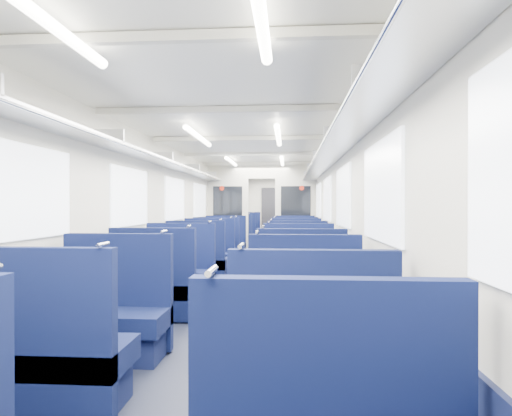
{
  "coord_description": "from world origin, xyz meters",
  "views": [
    {
      "loc": [
        0.69,
        -8.59,
        1.31
      ],
      "look_at": [
        -0.15,
        2.93,
        1.24
      ],
      "focal_mm": 31.17,
      "sensor_mm": 36.0,
      "label": 1
    }
  ],
  "objects": [
    {
      "name": "floor",
      "position": [
        0.0,
        0.0,
        0.0
      ],
      "size": [
        2.8,
        18.0,
        0.01
      ],
      "primitive_type": "cube",
      "color": "black",
      "rests_on": "ground"
    },
    {
      "name": "ceiling",
      "position": [
        0.0,
        0.0,
        2.35
      ],
      "size": [
        2.8,
        18.0,
        0.01
      ],
      "primitive_type": "cube",
      "color": "silver",
      "rests_on": "wall_left"
    },
    {
      "name": "wall_left",
      "position": [
        -1.4,
        0.0,
        1.18
      ],
      "size": [
        0.02,
        18.0,
        2.35
      ],
      "primitive_type": "cube",
      "color": "beige",
      "rests_on": "floor"
    },
    {
      "name": "dado_left",
      "position": [
        -1.39,
        0.0,
        0.35
      ],
      "size": [
        0.03,
        17.9,
        0.7
      ],
      "primitive_type": "cube",
      "color": "#101636",
      "rests_on": "floor"
    },
    {
      "name": "wall_right",
      "position": [
        1.4,
        0.0,
        1.18
      ],
      "size": [
        0.02,
        18.0,
        2.35
      ],
      "primitive_type": "cube",
      "color": "beige",
      "rests_on": "floor"
    },
    {
      "name": "dado_right",
      "position": [
        1.39,
        0.0,
        0.35
      ],
      "size": [
        0.03,
        17.9,
        0.7
      ],
      "primitive_type": "cube",
      "color": "#101636",
      "rests_on": "floor"
    },
    {
      "name": "wall_far",
      "position": [
        0.0,
        9.0,
        1.18
      ],
      "size": [
        2.8,
        0.02,
        2.35
      ],
      "primitive_type": "cube",
      "color": "beige",
      "rests_on": "floor"
    },
    {
      "name": "luggage_rack_left",
      "position": [
        -1.21,
        0.0,
        1.97
      ],
      "size": [
        0.36,
        17.4,
        0.18
      ],
      "color": "#B2B5BA",
      "rests_on": "wall_left"
    },
    {
      "name": "luggage_rack_right",
      "position": [
        1.21,
        0.0,
        1.97
      ],
      "size": [
        0.36,
        17.4,
        0.18
      ],
      "color": "#B2B5BA",
      "rests_on": "wall_right"
    },
    {
      "name": "windows",
      "position": [
        0.0,
        -0.46,
        1.42
      ],
      "size": [
        2.78,
        15.6,
        0.75
      ],
      "color": "white",
      "rests_on": "wall_left"
    },
    {
      "name": "ceiling_fittings",
      "position": [
        0.0,
        -0.26,
        2.29
      ],
      "size": [
        2.7,
        16.06,
        0.11
      ],
      "color": "beige",
      "rests_on": "ceiling"
    },
    {
      "name": "end_door",
      "position": [
        0.0,
        8.94,
        1.0
      ],
      "size": [
        0.75,
        0.06,
        2.0
      ],
      "primitive_type": "cube",
      "color": "black",
      "rests_on": "floor"
    },
    {
      "name": "bulkhead",
      "position": [
        -0.0,
        2.82,
        1.23
      ],
      "size": [
        2.8,
        0.1,
        2.35
      ],
      "color": "beige",
      "rests_on": "floor"
    },
    {
      "name": "seat_4",
      "position": [
        -0.83,
        -5.88,
        0.34
      ],
      "size": [
        0.98,
        0.54,
        1.09
      ],
      "color": "#0D1641",
      "rests_on": "floor"
    },
    {
      "name": "seat_5",
      "position": [
        0.83,
        -5.9,
        0.34
      ],
      "size": [
        0.98,
        0.54,
        1.09
      ],
      "color": "#0D1641",
      "rests_on": "floor"
    },
    {
      "name": "seat_6",
      "position": [
        -0.83,
        -4.86,
        0.34
      ],
      "size": [
        0.98,
        0.54,
        1.09
      ],
      "color": "#0D1641",
      "rests_on": "floor"
    },
    {
      "name": "seat_7",
      "position": [
        0.83,
        -4.86,
        0.34
      ],
      "size": [
        0.98,
        0.54,
        1.09
      ],
      "color": "#0D1641",
      "rests_on": "floor"
    },
    {
      "name": "seat_8",
      "position": [
        -0.83,
        -3.59,
        0.34
      ],
      "size": [
        0.98,
        0.54,
        1.09
      ],
      "color": "#0D1641",
      "rests_on": "floor"
    },
    {
      "name": "seat_9",
      "position": [
        0.83,
        -3.65,
        0.34
      ],
      "size": [
        0.98,
        0.54,
        1.09
      ],
      "color": "#0D1641",
      "rests_on": "floor"
    },
    {
      "name": "seat_10",
      "position": [
        -0.83,
        -2.53,
        0.34
      ],
      "size": [
        0.98,
        0.54,
        1.09
      ],
      "color": "#0D1641",
      "rests_on": "floor"
    },
    {
      "name": "seat_11",
      "position": [
        0.83,
        -2.51,
        0.34
      ],
      "size": [
        0.98,
        0.54,
        1.09
      ],
      "color": "#0D1641",
      "rests_on": "floor"
    },
    {
      "name": "seat_12",
      "position": [
        -0.83,
        -1.28,
        0.34
      ],
      "size": [
        0.98,
        0.54,
        1.09
      ],
      "color": "#0D1641",
      "rests_on": "floor"
    },
    {
      "name": "seat_13",
      "position": [
        0.83,
        -1.27,
        0.34
      ],
      "size": [
        0.98,
        0.54,
        1.09
      ],
      "color": "#0D1641",
      "rests_on": "floor"
    },
    {
      "name": "seat_14",
      "position": [
        -0.83,
        -0.24,
        0.34
      ],
      "size": [
        0.98,
        0.54,
        1.09
      ],
      "color": "#0D1641",
      "rests_on": "floor"
    },
    {
      "name": "seat_15",
      "position": [
        0.83,
        -0.17,
        0.34
      ],
      "size": [
        0.98,
        0.54,
        1.09
      ],
      "color": "#0D1641",
      "rests_on": "floor"
    },
    {
      "name": "seat_16",
      "position": [
        -0.83,
        0.81,
        0.34
      ],
      "size": [
        0.98,
        0.54,
        1.09
      ],
      "color": "#0D1641",
      "rests_on": "floor"
    },
    {
      "name": "seat_17",
      "position": [
        0.83,
        1.0,
        0.34
      ],
      "size": [
        0.98,
        0.54,
        1.09
      ],
      "color": "#0D1641",
      "rests_on": "floor"
    },
    {
      "name": "seat_18",
      "position": [
        -0.83,
        1.98,
        0.34
      ],
      "size": [
        0.98,
        0.54,
        1.09
      ],
      "color": "#0D1641",
      "rests_on": "floor"
    },
    {
      "name": "seat_19",
      "position": [
        0.83,
        2.03,
        0.34
      ],
      "size": [
        0.98,
        0.54,
        1.09
      ],
      "color": "#0D1641",
      "rests_on": "floor"
    },
    {
      "name": "seat_20",
      "position": [
        -0.83,
        4.05,
        0.34
      ],
      "size": [
        0.98,
        0.54,
        1.09
      ],
      "color": "#0D1641",
      "rests_on": "floor"
    },
    {
      "name": "seat_21",
      "position": [
        0.83,
        4.02,
        0.34
      ],
      "size": [
        0.98,
        0.54,
        1.09
      ],
      "color": "#0D1641",
      "rests_on": "floor"
    },
    {
      "name": "seat_22",
      "position": [
        -0.83,
        5.3,
        0.34
      ],
      "size": [
        0.98,
        0.54,
        1.09
      ],
      "color": "#0D1641",
      "rests_on": "floor"
    },
    {
      "name": "seat_23",
      "position": [
        0.83,
        5.2,
        0.34
      ],
      "size": [
        0.98,
        0.54,
        1.09
      ],
      "color": "#0D1641",
      "rests_on": "floor"
    },
    {
      "name": "seat_24",
      "position": [
        -0.83,
        6.5,
        0.34
      ],
      "size": [
        0.98,
        0.54,
        1.09
      ],
      "color": "#0D1641",
      "rests_on": "floor"
    },
    {
      "name": "seat_25",
      "position": [
        0.83,
        6.53,
        0.34
      ],
      "size": [
        0.98,
        0.54,
        1.09
      ],
      "color": "#0D1641",
      "rests_on": "floor"
    },
    {
      "name": "seat_26",
      "position": [
        -0.83,
        7.46,
        0.34
      ],
      "size": [
        0.98,
        0.54,
        1.09
      ],
      "color": "#0D1641",
      "rests_on": "floor"
    },
    {
      "name": "seat_27",
      "position": [
        0.83,
        7.58,
        0.34
      ],
      "size": [
        0.98,
        0.54,
        1.09
      ],
      "color": "#0D1641",
      "rests_on": "floor"
    }
  ]
}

